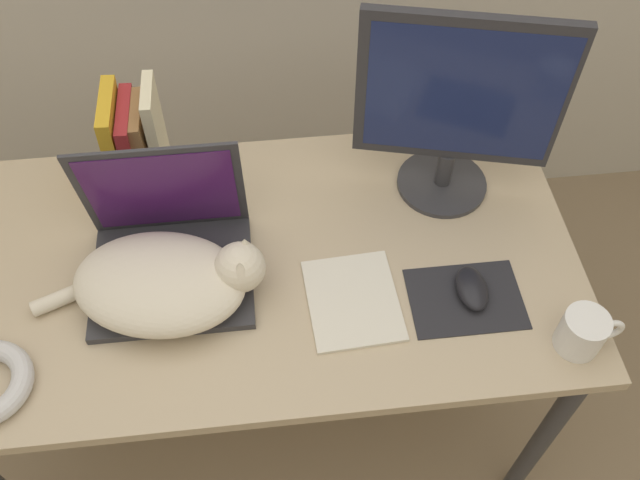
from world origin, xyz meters
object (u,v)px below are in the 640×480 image
Objects in this scene: external_monitor at (458,107)px; laptop at (170,251)px; cat at (167,281)px; mug at (583,332)px; computer_mouse at (472,288)px; book_row at (134,140)px; notepad at (353,300)px.

laptop is at bearing -165.04° from external_monitor.
cat reaches higher than mug.
cat is at bearing 174.71° from computer_mouse.
computer_mouse is at bearing 142.53° from mug.
cat is 0.36m from book_row.
laptop is 1.44× the size of notepad.
laptop is 0.08m from cat.
cat is 0.61m from computer_mouse.
laptop is at bearing 160.54° from notepad.
book_row is 1.01m from mug.
external_monitor is 4.20× the size of computer_mouse.
notepad is (0.36, -0.05, -0.05)m from cat.
book_row reaches higher than notepad.
book_row is at bearing 137.52° from notepad.
book_row is 1.10× the size of notepad.
notepad is 0.44m from mug.
cat is at bearing 166.24° from mug.
book_row reaches higher than computer_mouse.
computer_mouse is (0.60, -0.06, -0.04)m from cat.
cat is (-0.00, -0.08, 0.00)m from laptop.
external_monitor reaches higher than mug.
notepad is (0.44, -0.40, -0.11)m from book_row.
book_row is 1.98× the size of mug.
cat is 0.37m from notepad.
book_row reaches higher than cat.
laptop is at bearing 167.37° from computer_mouse.
external_monitor is (0.61, 0.24, 0.18)m from cat.
external_monitor reaches higher than laptop.
cat is 4.42× the size of computer_mouse.
laptop is at bearing 160.87° from mug.
computer_mouse is at bearing -91.04° from external_monitor.
computer_mouse is 0.24m from notepad.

